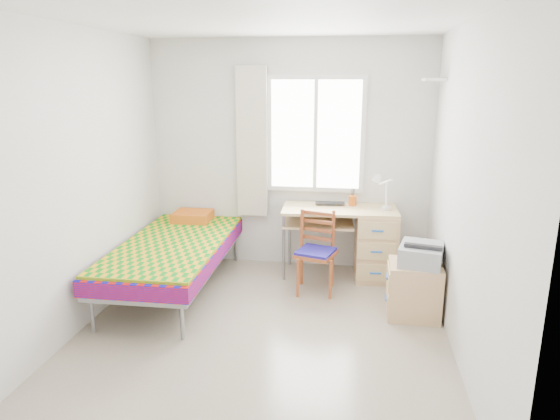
{
  "coord_description": "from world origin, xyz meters",
  "views": [
    {
      "loc": [
        0.76,
        -3.89,
        2.16
      ],
      "look_at": [
        0.08,
        0.55,
        0.97
      ],
      "focal_mm": 32.0,
      "sensor_mm": 36.0,
      "label": 1
    }
  ],
  "objects_px": {
    "desk": "(369,240)",
    "cabinet": "(413,290)",
    "printer": "(421,254)",
    "chair": "(317,246)",
    "bed": "(177,247)"
  },
  "relations": [
    {
      "from": "chair",
      "to": "printer",
      "type": "bearing_deg",
      "value": -7.7
    },
    {
      "from": "cabinet",
      "to": "desk",
      "type": "bearing_deg",
      "value": 114.45
    },
    {
      "from": "desk",
      "to": "cabinet",
      "type": "height_order",
      "value": "desk"
    },
    {
      "from": "bed",
      "to": "cabinet",
      "type": "xyz_separation_m",
      "value": [
        2.39,
        -0.28,
        -0.19
      ]
    },
    {
      "from": "chair",
      "to": "cabinet",
      "type": "height_order",
      "value": "chair"
    },
    {
      "from": "bed",
      "to": "printer",
      "type": "height_order",
      "value": "bed"
    },
    {
      "from": "printer",
      "to": "bed",
      "type": "bearing_deg",
      "value": -173.75
    },
    {
      "from": "desk",
      "to": "cabinet",
      "type": "bearing_deg",
      "value": -69.35
    },
    {
      "from": "printer",
      "to": "desk",
      "type": "bearing_deg",
      "value": 129.04
    },
    {
      "from": "chair",
      "to": "cabinet",
      "type": "distance_m",
      "value": 1.07
    },
    {
      "from": "desk",
      "to": "chair",
      "type": "relative_size",
      "value": 1.51
    },
    {
      "from": "desk",
      "to": "printer",
      "type": "bearing_deg",
      "value": -66.43
    },
    {
      "from": "cabinet",
      "to": "bed",
      "type": "bearing_deg",
      "value": 174.05
    },
    {
      "from": "chair",
      "to": "cabinet",
      "type": "relative_size",
      "value": 1.64
    },
    {
      "from": "desk",
      "to": "printer",
      "type": "distance_m",
      "value": 1.01
    }
  ]
}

